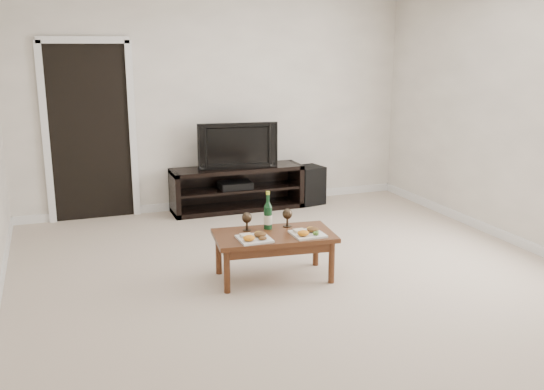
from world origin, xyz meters
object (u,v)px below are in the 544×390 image
(television, at_px, (237,145))
(subwoofer, at_px, (309,185))
(coffee_table, at_px, (274,256))
(media_console, at_px, (237,188))

(television, xyz_separation_m, subwoofer, (0.97, -0.03, -0.59))
(subwoofer, bearing_deg, coffee_table, -130.75)
(coffee_table, bearing_deg, subwoofer, 59.67)
(television, height_order, coffee_table, television)
(coffee_table, bearing_deg, media_console, 80.95)
(media_console, height_order, television, television)
(media_console, bearing_deg, coffee_table, -99.05)
(television, bearing_deg, coffee_table, -90.97)
(television, distance_m, subwoofer, 1.14)
(media_console, bearing_deg, subwoofer, -1.76)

